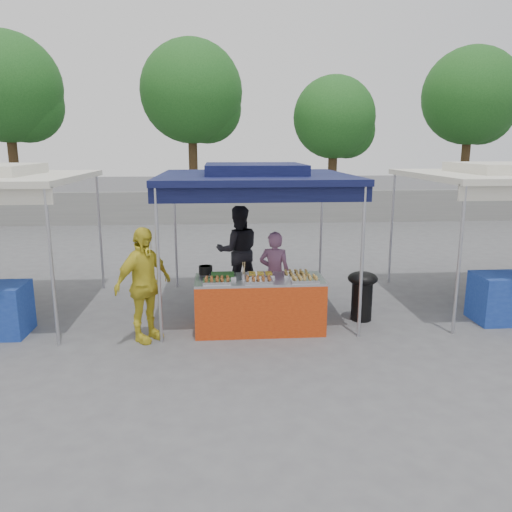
{
  "coord_description": "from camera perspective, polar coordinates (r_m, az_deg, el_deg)",
  "views": [
    {
      "loc": [
        -0.62,
        -7.59,
        2.88
      ],
      "look_at": [
        0.0,
        0.6,
        1.05
      ],
      "focal_mm": 35.0,
      "sensor_mm": 36.0,
      "label": 1
    }
  ],
  "objects": [
    {
      "name": "food_tray_bm",
      "position": [
        7.87,
        0.51,
        -2.13
      ],
      "size": [
        0.42,
        0.3,
        0.07
      ],
      "color": "silver",
      "rests_on": "vendor_table"
    },
    {
      "name": "wok_burner",
      "position": [
        8.52,
        12.04,
        -3.97
      ],
      "size": [
        0.5,
        0.5,
        0.84
      ],
      "rotation": [
        0.0,
        0.0,
        -0.16
      ],
      "color": "black",
      "rests_on": "ground_plane"
    },
    {
      "name": "food_tray_fl",
      "position": [
        7.53,
        -4.48,
        -2.84
      ],
      "size": [
        0.42,
        0.3,
        0.07
      ],
      "color": "silver",
      "rests_on": "vendor_table"
    },
    {
      "name": "vendor_table",
      "position": [
        7.9,
        0.39,
        -5.53
      ],
      "size": [
        2.0,
        0.8,
        0.85
      ],
      "color": "#B83710",
      "rests_on": "ground_plane"
    },
    {
      "name": "tree_2",
      "position": [
        20.84,
        9.27,
        14.98
      ],
      "size": [
        3.34,
        3.25,
        5.58
      ],
      "color": "#3E2B17",
      "rests_on": "ground_plane"
    },
    {
      "name": "food_tray_fr",
      "position": [
        7.63,
        5.56,
        -2.66
      ],
      "size": [
        0.42,
        0.3,
        0.07
      ],
      "color": "silver",
      "rests_on": "vendor_table"
    },
    {
      "name": "tree_1",
      "position": [
        21.09,
        -6.97,
        17.68
      ],
      "size": [
        4.07,
        4.07,
        6.99
      ],
      "color": "#3E2B17",
      "rests_on": "ground_plane"
    },
    {
      "name": "crate_stacked",
      "position": [
        8.44,
        2.21,
        -4.51
      ],
      "size": [
        0.43,
        0.3,
        0.26
      ],
      "primitive_type": "cube",
      "color": "#13299B",
      "rests_on": "crate_right"
    },
    {
      "name": "helper_man",
      "position": [
        9.68,
        -2.05,
        0.61
      ],
      "size": [
        0.92,
        0.76,
        1.75
      ],
      "primitive_type": "imported",
      "rotation": [
        0.0,
        0.0,
        3.26
      ],
      "color": "black",
      "rests_on": "ground_plane"
    },
    {
      "name": "cooking_pot",
      "position": [
        8.08,
        -5.78,
        -1.59
      ],
      "size": [
        0.22,
        0.22,
        0.13
      ],
      "primitive_type": "cylinder",
      "color": "black",
      "rests_on": "vendor_table"
    },
    {
      "name": "tree_3",
      "position": [
        23.65,
        23.58,
        16.0
      ],
      "size": [
        4.0,
        4.0,
        6.88
      ],
      "color": "#3E2B17",
      "rests_on": "ground_plane"
    },
    {
      "name": "food_tray_bl",
      "position": [
        7.8,
        -3.86,
        -2.29
      ],
      "size": [
        0.42,
        0.3,
        0.07
      ],
      "color": "silver",
      "rests_on": "vendor_table"
    },
    {
      "name": "vendor_woman",
      "position": [
        8.51,
        2.14,
        -2.05
      ],
      "size": [
        0.62,
        0.5,
        1.47
      ],
      "primitive_type": "imported",
      "rotation": [
        0.0,
        0.0,
        2.83
      ],
      "color": "#835375",
      "rests_on": "ground_plane"
    },
    {
      "name": "crate_right",
      "position": [
        8.53,
        2.19,
        -6.22
      ],
      "size": [
        0.45,
        0.32,
        0.27
      ],
      "primitive_type": "cube",
      "color": "#13299B",
      "rests_on": "ground_plane"
    },
    {
      "name": "food_tray_fm",
      "position": [
        7.54,
        0.27,
        -2.79
      ],
      "size": [
        0.42,
        0.3,
        0.07
      ],
      "color": "silver",
      "rests_on": "vendor_table"
    },
    {
      "name": "skewer_cup",
      "position": [
        7.66,
        -1.4,
        -2.42
      ],
      "size": [
        0.08,
        0.08,
        0.1
      ],
      "primitive_type": "cylinder",
      "color": "#B3B2BA",
      "rests_on": "vendor_table"
    },
    {
      "name": "ground_plane",
      "position": [
        8.14,
        0.32,
        -8.16
      ],
      "size": [
        80.0,
        80.0,
        0.0
      ],
      "primitive_type": "plane",
      "color": "#565558"
    },
    {
      "name": "back_wall",
      "position": [
        18.74,
        -2.42,
        5.58
      ],
      "size": [
        40.0,
        0.25,
        1.2
      ],
      "primitive_type": "cube",
      "color": "gray",
      "rests_on": "ground_plane"
    },
    {
      "name": "customer_person",
      "position": [
        7.56,
        -12.73,
        -3.23
      ],
      "size": [
        0.99,
        1.03,
        1.73
      ],
      "primitive_type": "imported",
      "rotation": [
        0.0,
        0.0,
        0.83
      ],
      "color": "gold",
      "rests_on": "ground_plane"
    },
    {
      "name": "main_canopy",
      "position": [
        8.59,
        -0.19,
        9.16
      ],
      "size": [
        3.2,
        3.2,
        2.57
      ],
      "color": "#B3B2BA",
      "rests_on": "ground_plane"
    },
    {
      "name": "food_tray_br",
      "position": [
        7.92,
        4.61,
        -2.08
      ],
      "size": [
        0.42,
        0.3,
        0.07
      ],
      "color": "silver",
      "rests_on": "vendor_table"
    },
    {
      "name": "tree_0",
      "position": [
        21.91,
        -26.2,
        16.46
      ],
      "size": [
        4.11,
        4.11,
        7.06
      ],
      "color": "#3E2B17",
      "rests_on": "ground_plane"
    },
    {
      "name": "crate_left",
      "position": [
        8.59,
        -2.74,
        -5.99
      ],
      "size": [
        0.49,
        0.35,
        0.3
      ],
      "primitive_type": "cube",
      "color": "#13299B",
      "rests_on": "ground_plane"
    }
  ]
}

